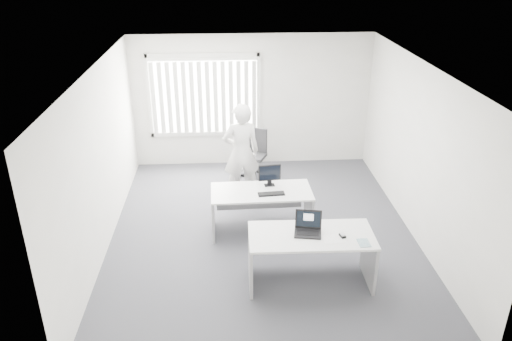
{
  "coord_description": "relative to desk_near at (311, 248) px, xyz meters",
  "views": [
    {
      "loc": [
        -0.56,
        -7.15,
        4.46
      ],
      "look_at": [
        -0.1,
        0.15,
        1.1
      ],
      "focal_mm": 35.0,
      "sensor_mm": 36.0,
      "label": 1
    }
  ],
  "objects": [
    {
      "name": "wall_left",
      "position": [
        -3.07,
        1.34,
        0.83
      ],
      "size": [
        0.02,
        6.0,
        2.8
      ],
      "primitive_type": "cube",
      "color": "silver",
      "rests_on": "ground"
    },
    {
      "name": "laptop",
      "position": [
        -0.05,
        0.01,
        0.36
      ],
      "size": [
        0.42,
        0.39,
        0.29
      ],
      "primitive_type": null,
      "rotation": [
        0.0,
        0.0,
        -0.18
      ],
      "color": "black",
      "rests_on": "desk_near"
    },
    {
      "name": "ground",
      "position": [
        -0.57,
        1.34,
        -0.57
      ],
      "size": [
        6.0,
        6.0,
        0.0
      ],
      "primitive_type": "plane",
      "color": "#44444A",
      "rests_on": "ground"
    },
    {
      "name": "monitor",
      "position": [
        -0.44,
        1.64,
        0.37
      ],
      "size": [
        0.38,
        0.15,
        0.37
      ],
      "primitive_type": null,
      "rotation": [
        0.0,
        0.0,
        0.12
      ],
      "color": "black",
      "rests_on": "desk_far"
    },
    {
      "name": "ceiling",
      "position": [
        -0.57,
        1.34,
        2.23
      ],
      "size": [
        5.0,
        6.0,
        0.02
      ],
      "primitive_type": "cube",
      "color": "white",
      "rests_on": "wall_back"
    },
    {
      "name": "desk_far",
      "position": [
        -0.59,
        1.44,
        -0.03
      ],
      "size": [
        1.66,
        0.81,
        0.75
      ],
      "rotation": [
        0.0,
        0.0,
        0.02
      ],
      "color": "silver",
      "rests_on": "ground"
    },
    {
      "name": "office_chair",
      "position": [
        -0.55,
        3.68,
        -0.26
      ],
      "size": [
        0.73,
        0.73,
        0.98
      ],
      "rotation": [
        0.0,
        0.0,
        -0.41
      ],
      "color": "black",
      "rests_on": "ground"
    },
    {
      "name": "keyboard",
      "position": [
        -0.43,
        1.3,
        0.19
      ],
      "size": [
        0.44,
        0.17,
        0.02
      ],
      "primitive_type": "cube",
      "rotation": [
        0.0,
        0.0,
        0.08
      ],
      "color": "black",
      "rests_on": "desk_far"
    },
    {
      "name": "mouse",
      "position": [
        0.41,
        -0.08,
        0.24
      ],
      "size": [
        0.09,
        0.12,
        0.05
      ],
      "primitive_type": null,
      "rotation": [
        0.0,
        0.0,
        0.23
      ],
      "color": "#BDBDC0",
      "rests_on": "paper_sheet"
    },
    {
      "name": "wall_front",
      "position": [
        -0.57,
        -1.66,
        0.83
      ],
      "size": [
        5.0,
        0.02,
        2.8
      ],
      "primitive_type": "cube",
      "color": "silver",
      "rests_on": "ground"
    },
    {
      "name": "person",
      "position": [
        -0.87,
        2.66,
        0.37
      ],
      "size": [
        0.75,
        0.55,
        1.87
      ],
      "primitive_type": "imported",
      "rotation": [
        0.0,
        0.0,
        3.3
      ],
      "color": "silver",
      "rests_on": "ground"
    },
    {
      "name": "wall_back",
      "position": [
        -0.57,
        4.34,
        0.83
      ],
      "size": [
        5.0,
        0.02,
        2.8
      ],
      "primitive_type": "cube",
      "color": "silver",
      "rests_on": "ground"
    },
    {
      "name": "wall_right",
      "position": [
        1.93,
        1.34,
        0.83
      ],
      "size": [
        0.02,
        6.0,
        2.8
      ],
      "primitive_type": "cube",
      "color": "silver",
      "rests_on": "ground"
    },
    {
      "name": "desk_near",
      "position": [
        0.0,
        0.0,
        0.0
      ],
      "size": [
        1.74,
        0.85,
        0.79
      ],
      "rotation": [
        0.0,
        0.0,
        -0.02
      ],
      "color": "silver",
      "rests_on": "ground"
    },
    {
      "name": "booklet",
      "position": [
        0.67,
        -0.26,
        0.23
      ],
      "size": [
        0.15,
        0.21,
        0.01
      ],
      "primitive_type": "cube",
      "rotation": [
        0.0,
        0.0,
        0.03
      ],
      "color": "silver",
      "rests_on": "desk_near"
    },
    {
      "name": "window",
      "position": [
        -1.57,
        4.3,
        0.98
      ],
      "size": [
        2.32,
        0.06,
        1.76
      ],
      "primitive_type": "cube",
      "color": "silver",
      "rests_on": "wall_back"
    },
    {
      "name": "blinds",
      "position": [
        -1.57,
        4.24,
        0.95
      ],
      "size": [
        2.2,
        0.1,
        1.5
      ],
      "primitive_type": null,
      "color": "silver",
      "rests_on": "wall_back"
    },
    {
      "name": "paper_sheet",
      "position": [
        0.29,
        -0.13,
        0.22
      ],
      "size": [
        0.32,
        0.24,
        0.0
      ],
      "primitive_type": "cube",
      "rotation": [
        0.0,
        0.0,
        0.09
      ],
      "color": "white",
      "rests_on": "desk_near"
    }
  ]
}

